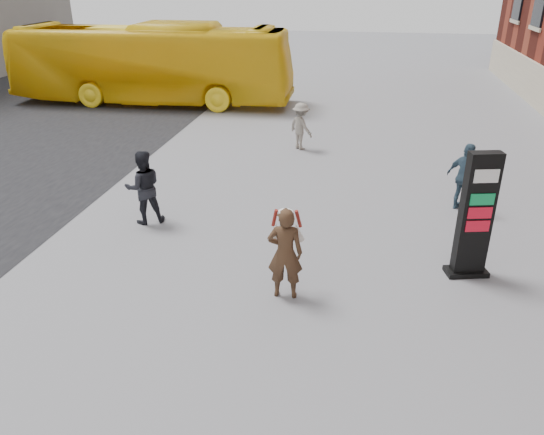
% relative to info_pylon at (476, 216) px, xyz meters
% --- Properties ---
extents(ground, '(100.00, 100.00, 0.00)m').
position_rel_info_pylon_xyz_m(ground, '(-4.16, -1.89, -1.28)').
color(ground, '#9E9EA3').
extents(info_pylon, '(0.89, 0.59, 2.57)m').
position_rel_info_pylon_xyz_m(info_pylon, '(0.00, 0.00, 0.00)').
color(info_pylon, black).
rests_on(info_pylon, ground).
extents(woman, '(0.70, 0.65, 1.79)m').
position_rel_info_pylon_xyz_m(woman, '(-3.49, -1.39, -0.36)').
color(woman, '#392717').
rests_on(woman, ground).
extents(bus, '(12.81, 3.26, 3.55)m').
position_rel_info_pylon_xyz_m(bus, '(-11.95, 13.62, 0.49)').
color(bus, yellow).
rests_on(bus, road).
extents(pedestrian_a, '(1.10, 1.02, 1.80)m').
position_rel_info_pylon_xyz_m(pedestrian_a, '(-7.29, 1.21, -0.38)').
color(pedestrian_a, black).
rests_on(pedestrian_a, ground).
extents(pedestrian_b, '(1.15, 1.13, 1.58)m').
position_rel_info_pylon_xyz_m(pedestrian_b, '(-4.35, 7.72, -0.49)').
color(pedestrian_b, gray).
rests_on(pedestrian_b, ground).
extents(pedestrian_c, '(1.06, 0.98, 1.75)m').
position_rel_info_pylon_xyz_m(pedestrian_c, '(0.36, 3.32, -0.41)').
color(pedestrian_c, '#354E60').
rests_on(pedestrian_c, ground).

